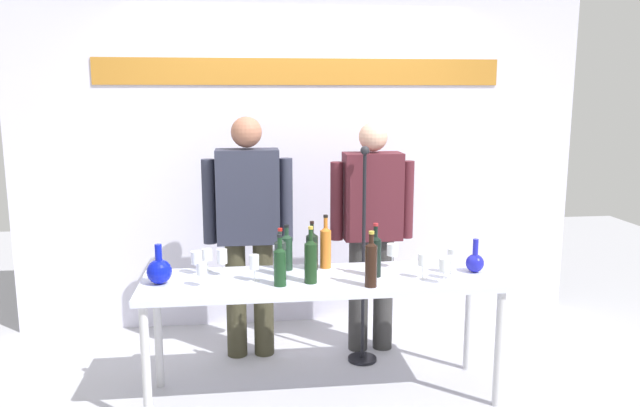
{
  "coord_description": "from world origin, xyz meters",
  "views": [
    {
      "loc": [
        -0.45,
        -3.52,
        1.85
      ],
      "look_at": [
        0.0,
        0.15,
        1.18
      ],
      "focal_mm": 34.73,
      "sensor_mm": 36.0,
      "label": 1
    }
  ],
  "objects": [
    {
      "name": "microphone_stand",
      "position": [
        0.34,
        0.47,
        0.5
      ],
      "size": [
        0.2,
        0.2,
        1.5
      ],
      "color": "black",
      "rests_on": "ground"
    },
    {
      "name": "wine_glass_right_1",
      "position": [
        0.68,
        -0.2,
        0.86
      ],
      "size": [
        0.06,
        0.06,
        0.15
      ],
      "color": "white",
      "rests_on": "display_table"
    },
    {
      "name": "wine_glass_left_0",
      "position": [
        -0.6,
        0.11,
        0.87
      ],
      "size": [
        0.06,
        0.06,
        0.16
      ],
      "color": "white",
      "rests_on": "display_table"
    },
    {
      "name": "presenter_right",
      "position": [
        0.43,
        0.67,
        0.93
      ],
      "size": [
        0.59,
        0.22,
        1.64
      ],
      "color": "#333231",
      "rests_on": "ground"
    },
    {
      "name": "wine_bottle_3",
      "position": [
        -0.2,
        0.19,
        0.88
      ],
      "size": [
        0.07,
        0.07,
        0.28
      ],
      "color": "#1B3724",
      "rests_on": "display_table"
    },
    {
      "name": "wine_glass_right_3",
      "position": [
        0.59,
        -0.09,
        0.87
      ],
      "size": [
        0.06,
        0.06,
        0.15
      ],
      "color": "white",
      "rests_on": "display_table"
    },
    {
      "name": "ground_plane",
      "position": [
        0.0,
        0.0,
        0.0
      ],
      "size": [
        10.0,
        10.0,
        0.0
      ],
      "primitive_type": "plane",
      "color": "#B0B0B8"
    },
    {
      "name": "wine_glass_left_4",
      "position": [
        -0.75,
        0.17,
        0.86
      ],
      "size": [
        0.07,
        0.07,
        0.14
      ],
      "color": "white",
      "rests_on": "display_table"
    },
    {
      "name": "wine_glass_right_2",
      "position": [
        0.75,
        -0.12,
        0.85
      ],
      "size": [
        0.07,
        0.07,
        0.14
      ],
      "color": "white",
      "rests_on": "display_table"
    },
    {
      "name": "back_wall",
      "position": [
        0.0,
        1.34,
        1.5
      ],
      "size": [
        4.43,
        0.11,
        3.0
      ],
      "color": "silver",
      "rests_on": "ground"
    },
    {
      "name": "wine_bottle_2",
      "position": [
        0.04,
        0.21,
        0.9
      ],
      "size": [
        0.07,
        0.07,
        0.34
      ],
      "color": "orange",
      "rests_on": "display_table"
    },
    {
      "name": "wine_glass_right_0",
      "position": [
        0.46,
        0.17,
        0.87
      ],
      "size": [
        0.07,
        0.07,
        0.15
      ],
      "color": "white",
      "rests_on": "display_table"
    },
    {
      "name": "wine_bottle_6",
      "position": [
        -0.25,
        0.09,
        0.88
      ],
      "size": [
        0.07,
        0.07,
        0.29
      ],
      "color": "#222E27",
      "rests_on": "display_table"
    },
    {
      "name": "wine_glass_left_2",
      "position": [
        -0.7,
        -0.09,
        0.86
      ],
      "size": [
        0.06,
        0.06,
        0.14
      ],
      "color": "white",
      "rests_on": "display_table"
    },
    {
      "name": "presenter_left",
      "position": [
        -0.43,
        0.67,
        0.96
      ],
      "size": [
        0.62,
        0.22,
        1.68
      ],
      "color": "#383524",
      "rests_on": "ground"
    },
    {
      "name": "wine_bottle_7",
      "position": [
        -0.08,
        -0.09,
        0.89
      ],
      "size": [
        0.07,
        0.07,
        0.33
      ],
      "color": "#163216",
      "rests_on": "display_table"
    },
    {
      "name": "wine_glass_left_3",
      "position": [
        -0.41,
        -0.02,
        0.87
      ],
      "size": [
        0.06,
        0.06,
        0.16
      ],
      "color": "white",
      "rests_on": "display_table"
    },
    {
      "name": "decanter_blue_right",
      "position": [
        0.94,
        -0.0,
        0.82
      ],
      "size": [
        0.11,
        0.11,
        0.21
      ],
      "color": "#1D20B3",
      "rests_on": "display_table"
    },
    {
      "name": "wine_glass_right_4",
      "position": [
        0.79,
        -0.01,
        0.87
      ],
      "size": [
        0.07,
        0.07,
        0.15
      ],
      "color": "white",
      "rests_on": "display_table"
    },
    {
      "name": "wine_bottle_1",
      "position": [
        0.31,
        -0.01,
        0.89
      ],
      "size": [
        0.07,
        0.07,
        0.33
      ],
      "color": "black",
      "rests_on": "display_table"
    },
    {
      "name": "wine_bottle_4",
      "position": [
        0.25,
        -0.2,
        0.9
      ],
      "size": [
        0.07,
        0.07,
        0.32
      ],
      "color": "black",
      "rests_on": "display_table"
    },
    {
      "name": "wine_bottle_5",
      "position": [
        -0.05,
        0.18,
        0.88
      ],
      "size": [
        0.07,
        0.07,
        0.31
      ],
      "color": "black",
      "rests_on": "display_table"
    },
    {
      "name": "wine_bottle_0",
      "position": [
        -0.26,
        -0.12,
        0.88
      ],
      "size": [
        0.07,
        0.07,
        0.3
      ],
      "color": "#15361A",
      "rests_on": "display_table"
    },
    {
      "name": "decanter_blue_left",
      "position": [
        -0.95,
        -0.0,
        0.83
      ],
      "size": [
        0.14,
        0.14,
        0.23
      ],
      "color": "#0B17B9",
      "rests_on": "display_table"
    },
    {
      "name": "wine_glass_left_1",
      "position": [
        -0.69,
        0.23,
        0.86
      ],
      "size": [
        0.07,
        0.07,
        0.14
      ],
      "color": "white",
      "rests_on": "display_table"
    },
    {
      "name": "display_table",
      "position": [
        0.0,
        0.0,
        0.69
      ],
      "size": [
        2.14,
        0.6,
        0.76
      ],
      "color": "silver",
      "rests_on": "ground"
    }
  ]
}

